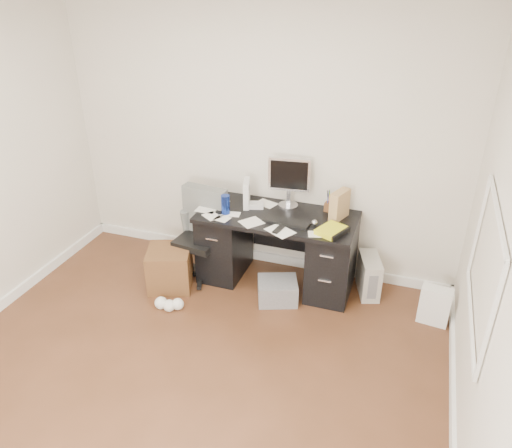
{
  "coord_description": "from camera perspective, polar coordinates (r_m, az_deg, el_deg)",
  "views": [
    {
      "loc": [
        1.48,
        -2.4,
        2.88
      ],
      "look_at": [
        0.24,
        1.2,
        0.87
      ],
      "focal_mm": 35.0,
      "sensor_mm": 36.0,
      "label": 1
    }
  ],
  "objects": [
    {
      "name": "pc_tower",
      "position": [
        4.96,
        12.78,
        -5.75
      ],
      "size": [
        0.28,
        0.42,
        0.39
      ],
      "primitive_type": "cube",
      "rotation": [
        0.0,
        0.0,
        0.31
      ],
      "color": "#AAA799",
      "rests_on": "ground"
    },
    {
      "name": "wicker_basket",
      "position": [
        5.0,
        -9.82,
        -4.96
      ],
      "size": [
        0.52,
        0.52,
        0.41
      ],
      "primitive_type": "cube",
      "rotation": [
        0.0,
        0.0,
        0.35
      ],
      "color": "#4B2B16",
      "rests_on": "ground"
    },
    {
      "name": "desk_printer",
      "position": [
        4.78,
        2.47,
        -7.62
      ],
      "size": [
        0.45,
        0.41,
        0.22
      ],
      "primitive_type": "cube",
      "rotation": [
        0.0,
        0.0,
        0.36
      ],
      "color": "#5E5E62",
      "rests_on": "ground"
    },
    {
      "name": "magazine_file",
      "position": [
        4.67,
        9.52,
        2.17
      ],
      "size": [
        0.19,
        0.26,
        0.27
      ],
      "primitive_type": "cube",
      "rotation": [
        0.0,
        0.0,
        -0.35
      ],
      "color": "#AA8652",
      "rests_on": "desk"
    },
    {
      "name": "lcd_monitor",
      "position": [
        4.8,
        3.8,
        4.78
      ],
      "size": [
        0.43,
        0.28,
        0.51
      ],
      "primitive_type": null,
      "rotation": [
        0.0,
        0.0,
        0.13
      ],
      "color": "silver",
      "rests_on": "desk"
    },
    {
      "name": "travel_mug",
      "position": [
        4.72,
        -3.51,
        2.23
      ],
      "size": [
        0.1,
        0.1,
        0.19
      ],
      "primitive_type": "cylinder",
      "rotation": [
        0.0,
        0.0,
        0.22
      ],
      "color": "navy",
      "rests_on": "desk"
    },
    {
      "name": "yellow_book",
      "position": [
        4.45,
        8.67,
        -0.74
      ],
      "size": [
        0.29,
        0.32,
        0.05
      ],
      "primitive_type": "cube",
      "rotation": [
        0.0,
        0.0,
        -0.41
      ],
      "color": "yellow",
      "rests_on": "desk"
    },
    {
      "name": "loose_papers",
      "position": [
        4.74,
        -0.04,
        1.14
      ],
      "size": [
        1.1,
        0.6,
        0.0
      ],
      "primitive_type": null,
      "color": "white",
      "rests_on": "desk"
    },
    {
      "name": "ground",
      "position": [
        4.03,
        -9.28,
        -18.23
      ],
      "size": [
        4.0,
        4.0,
        0.0
      ],
      "primitive_type": "plane",
      "color": "#472916",
      "rests_on": "ground"
    },
    {
      "name": "pen_cup",
      "position": [
        4.8,
        8.33,
        2.61
      ],
      "size": [
        0.1,
        0.1,
        0.21
      ],
      "primitive_type": null,
      "rotation": [
        0.0,
        0.0,
        -0.1
      ],
      "color": "#532917",
      "rests_on": "desk"
    },
    {
      "name": "white_binder",
      "position": [
        4.85,
        -1.08,
        3.53
      ],
      "size": [
        0.16,
        0.25,
        0.26
      ],
      "primitive_type": "cube",
      "rotation": [
        0.0,
        0.0,
        0.28
      ],
      "color": "silver",
      "rests_on": "desk"
    },
    {
      "name": "keyboard",
      "position": [
        4.59,
        3.54,
        0.28
      ],
      "size": [
        0.44,
        0.19,
        0.02
      ],
      "primitive_type": "cube",
      "rotation": [
        0.0,
        0.0,
        -0.11
      ],
      "color": "black",
      "rests_on": "desk"
    },
    {
      "name": "computer_mouse",
      "position": [
        4.55,
        6.7,
        0.14
      ],
      "size": [
        0.06,
        0.06,
        0.06
      ],
      "primitive_type": "sphere",
      "rotation": [
        0.0,
        0.0,
        0.01
      ],
      "color": "silver",
      "rests_on": "desk"
    },
    {
      "name": "paper_remote",
      "position": [
        4.44,
        2.77,
        -0.69
      ],
      "size": [
        0.31,
        0.3,
        0.02
      ],
      "primitive_type": null,
      "rotation": [
        0.0,
        0.0,
        -0.53
      ],
      "color": "white",
      "rests_on": "desk"
    },
    {
      "name": "shopping_bag",
      "position": [
        4.75,
        19.75,
        -8.76
      ],
      "size": [
        0.28,
        0.22,
        0.36
      ],
      "primitive_type": "cube",
      "rotation": [
        0.0,
        0.0,
        -0.13
      ],
      "color": "white",
      "rests_on": "ground"
    },
    {
      "name": "room_shell",
      "position": [
        3.08,
        -10.83,
        3.96
      ],
      "size": [
        4.02,
        4.02,
        2.71
      ],
      "color": "beige",
      "rests_on": "ground"
    },
    {
      "name": "desk",
      "position": [
        4.9,
        2.38,
        -2.62
      ],
      "size": [
        1.5,
        0.7,
        0.75
      ],
      "color": "black",
      "rests_on": "ground"
    },
    {
      "name": "office_chair",
      "position": [
        4.98,
        -6.57,
        -1.38
      ],
      "size": [
        0.59,
        0.59,
        0.93
      ],
      "primitive_type": null,
      "rotation": [
        0.0,
        0.0,
        -0.13
      ],
      "color": "#555855",
      "rests_on": "ground"
    }
  ]
}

